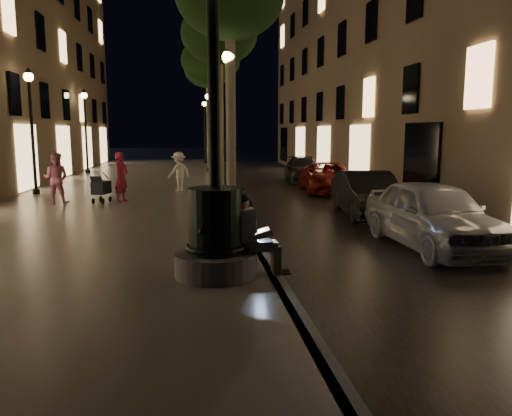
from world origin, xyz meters
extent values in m
plane|color=black|center=(0.00, 15.00, 0.00)|extent=(120.00, 120.00, 0.00)
cube|color=black|center=(3.00, 15.00, 0.01)|extent=(6.00, 45.00, 0.02)
cube|color=#66625A|center=(-4.00, 15.00, 0.10)|extent=(8.00, 45.00, 0.20)
cube|color=#59595B|center=(0.00, 15.00, 0.10)|extent=(0.25, 45.00, 0.20)
cube|color=#78684B|center=(10.00, 18.00, 7.50)|extent=(8.00, 36.00, 15.00)
cylinder|color=#59595B|center=(-1.00, 2.00, 0.40)|extent=(1.40, 1.40, 0.40)
cylinder|color=black|center=(-1.00, 2.00, 1.15)|extent=(0.90, 0.90, 1.10)
torus|color=black|center=(-1.00, 2.00, 0.70)|extent=(1.04, 1.04, 0.10)
torus|color=black|center=(-1.00, 2.00, 1.55)|extent=(0.89, 0.89, 0.09)
cylinder|color=black|center=(-1.00, 2.00, 3.30)|extent=(0.20, 0.20, 3.20)
cube|color=gray|center=(-0.45, 2.00, 0.69)|extent=(0.38, 0.25, 0.19)
cube|color=silver|center=(-0.51, 2.00, 1.05)|extent=(0.47, 0.27, 0.60)
sphere|color=tan|center=(-0.54, 2.00, 1.44)|extent=(0.22, 0.22, 0.22)
sphere|color=black|center=(-0.55, 2.00, 1.48)|extent=(0.22, 0.22, 0.22)
cube|color=gray|center=(-0.20, 1.91, 0.69)|extent=(0.48, 0.14, 0.15)
cube|color=gray|center=(-0.20, 2.09, 0.69)|extent=(0.48, 0.14, 0.15)
cube|color=gray|center=(0.03, 1.91, 0.45)|extent=(0.14, 0.13, 0.49)
cube|color=gray|center=(0.03, 2.09, 0.45)|extent=(0.14, 0.13, 0.49)
cube|color=black|center=(0.14, 1.91, 0.22)|extent=(0.27, 0.10, 0.03)
cube|color=black|center=(0.14, 2.09, 0.22)|extent=(0.27, 0.10, 0.03)
cube|color=black|center=(-0.18, 2.00, 0.78)|extent=(0.25, 0.35, 0.02)
cube|color=black|center=(-0.35, 2.00, 0.89)|extent=(0.09, 0.35, 0.23)
cube|color=#B2D6FF|center=(-0.33, 2.00, 0.89)|extent=(0.07, 0.31, 0.19)
cylinder|color=#6B604C|center=(-0.25, 8.00, 2.70)|extent=(0.28, 0.28, 5.00)
cylinder|color=#6B604C|center=(-0.20, 14.00, 2.75)|extent=(0.28, 0.28, 5.10)
ellipsoid|color=black|center=(-0.20, 14.00, 6.40)|extent=(3.00, 3.00, 2.40)
cylinder|color=#6B604C|center=(-0.30, 20.00, 2.65)|extent=(0.28, 0.28, 4.90)
ellipsoid|color=black|center=(-0.30, 20.00, 6.20)|extent=(3.00, 3.00, 2.40)
cylinder|color=#6B604C|center=(-0.22, 26.00, 2.80)|extent=(0.28, 0.28, 5.20)
ellipsoid|color=black|center=(-0.22, 26.00, 6.50)|extent=(3.00, 3.00, 2.40)
cylinder|color=black|center=(-0.30, 8.00, 0.30)|extent=(0.28, 0.28, 0.20)
cylinder|color=black|center=(-0.30, 8.00, 2.40)|extent=(0.12, 0.12, 4.40)
sphere|color=#FFD88C|center=(-0.30, 8.00, 4.65)|extent=(0.36, 0.36, 0.36)
cone|color=black|center=(-0.30, 8.00, 4.90)|extent=(0.30, 0.30, 0.22)
cylinder|color=black|center=(-0.30, 16.00, 0.30)|extent=(0.28, 0.28, 0.20)
cylinder|color=black|center=(-0.30, 16.00, 2.40)|extent=(0.12, 0.12, 4.40)
sphere|color=#FFD88C|center=(-0.30, 16.00, 4.65)|extent=(0.36, 0.36, 0.36)
cone|color=black|center=(-0.30, 16.00, 4.90)|extent=(0.30, 0.30, 0.22)
cylinder|color=black|center=(-0.30, 24.00, 0.30)|extent=(0.28, 0.28, 0.20)
cylinder|color=black|center=(-0.30, 24.00, 2.40)|extent=(0.12, 0.12, 4.40)
sphere|color=#FFD88C|center=(-0.30, 24.00, 4.65)|extent=(0.36, 0.36, 0.36)
cone|color=black|center=(-0.30, 24.00, 4.90)|extent=(0.30, 0.30, 0.22)
cylinder|color=black|center=(-0.30, 32.00, 0.30)|extent=(0.28, 0.28, 0.20)
cylinder|color=black|center=(-0.30, 32.00, 2.40)|extent=(0.12, 0.12, 4.40)
sphere|color=#FFD88C|center=(-0.30, 32.00, 4.65)|extent=(0.36, 0.36, 0.36)
cone|color=black|center=(-0.30, 32.00, 4.90)|extent=(0.30, 0.30, 0.22)
cylinder|color=black|center=(-7.40, 14.00, 0.30)|extent=(0.28, 0.28, 0.20)
cylinder|color=black|center=(-7.40, 14.00, 2.40)|extent=(0.12, 0.12, 4.40)
sphere|color=#FFD88C|center=(-7.40, 14.00, 4.65)|extent=(0.36, 0.36, 0.36)
cone|color=black|center=(-7.40, 14.00, 4.90)|extent=(0.30, 0.30, 0.22)
cylinder|color=black|center=(-7.40, 24.00, 0.30)|extent=(0.28, 0.28, 0.20)
cylinder|color=black|center=(-7.40, 24.00, 2.40)|extent=(0.12, 0.12, 4.40)
sphere|color=#FFD88C|center=(-7.40, 24.00, 4.65)|extent=(0.36, 0.36, 0.36)
cone|color=black|center=(-7.40, 24.00, 4.90)|extent=(0.30, 0.30, 0.22)
cube|color=black|center=(-4.45, 11.23, 0.72)|extent=(0.60, 0.80, 0.43)
cube|color=black|center=(-4.54, 10.91, 1.01)|extent=(0.41, 0.26, 0.28)
cylinder|color=black|center=(-4.69, 11.00, 0.29)|extent=(0.09, 0.19, 0.19)
cylinder|color=black|center=(-4.36, 10.91, 0.29)|extent=(0.09, 0.19, 0.19)
cylinder|color=black|center=(-4.54, 11.55, 0.29)|extent=(0.09, 0.19, 0.19)
cylinder|color=black|center=(-4.21, 11.46, 0.29)|extent=(0.09, 0.19, 0.19)
cylinder|color=black|center=(-4.35, 11.60, 1.10)|extent=(0.14, 0.42, 0.26)
imported|color=#B6BABF|center=(4.00, 4.22, 0.77)|extent=(1.91, 4.56, 1.54)
imported|color=black|center=(4.00, 8.46, 0.70)|extent=(1.85, 4.36, 1.40)
imported|color=maroon|center=(4.52, 14.73, 0.64)|extent=(2.59, 4.83, 1.29)
imported|color=#2A292E|center=(4.46, 19.43, 0.63)|extent=(2.18, 4.49, 1.26)
imported|color=#A8213E|center=(-3.78, 11.39, 1.07)|extent=(0.65, 0.75, 1.73)
imported|color=#C2678A|center=(-5.89, 11.16, 1.06)|extent=(0.89, 0.72, 1.73)
imported|color=white|center=(-1.88, 14.30, 1.00)|extent=(1.18, 1.07, 1.59)
imported|color=black|center=(-0.40, 7.81, 0.62)|extent=(1.68, 0.99, 0.84)
camera|label=1|loc=(-1.39, -6.23, 2.63)|focal=35.00mm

